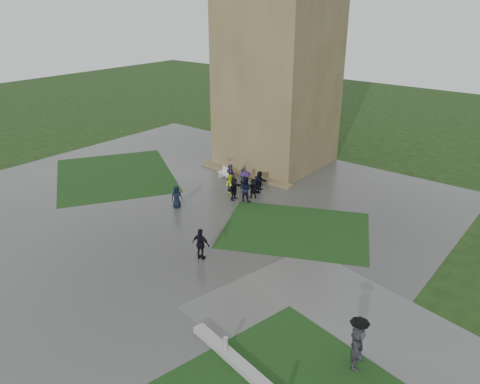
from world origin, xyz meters
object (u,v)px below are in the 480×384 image
Objects in this scene: pedestrian_near at (201,244)px; pedestrian_path at (357,344)px; tower at (278,58)px; bench at (226,174)px; pedestrian_mid at (177,197)px.

pedestrian_near is 10.69m from pedestrian_path.
pedestrian_path is at bearing -47.98° from tower.
pedestrian_path is (17.36, -12.55, 0.63)m from bench.
pedestrian_mid is 7.30m from pedestrian_near.
pedestrian_mid is (0.82, -6.30, 0.32)m from bench.
tower is at bearing -79.77° from pedestrian_near.
tower reaches higher than pedestrian_path.
pedestrian_near is 0.81× the size of pedestrian_path.
bench is 0.73× the size of pedestrian_path.
pedestrian_path is (10.46, -2.22, 0.18)m from pedestrian_near.
pedestrian_near is at bearing 168.04° from pedestrian_path.
bench is at bearing 144.13° from pedestrian_path.
pedestrian_mid is (0.16, -12.28, -8.18)m from tower.
bench is at bearing 33.62° from pedestrian_mid.
pedestrian_path reaches higher than pedestrian_near.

